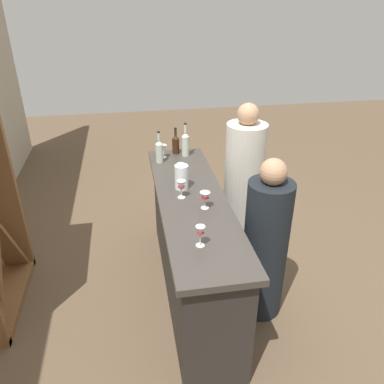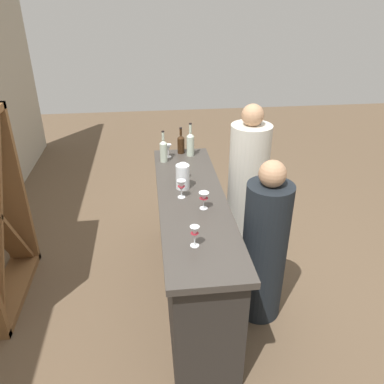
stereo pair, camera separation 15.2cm
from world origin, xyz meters
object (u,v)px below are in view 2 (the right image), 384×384
at_px(wine_glass_near_left, 204,197).
at_px(wine_glass_near_right, 195,232).
at_px(wine_bottle_leftmost_clear_pale, 164,150).
at_px(wine_bottle_center_amber_brown, 181,144).
at_px(wine_glass_far_left, 181,186).
at_px(water_pitcher, 183,177).
at_px(wine_bottle_second_left_clear_pale, 190,143).
at_px(wine_glass_far_center, 168,148).
at_px(person_center_guest, 247,189).
at_px(wine_glass_near_center, 183,168).
at_px(person_left_guest, 264,249).

relative_size(wine_glass_near_left, wine_glass_near_right, 0.92).
xyz_separation_m(wine_bottle_leftmost_clear_pale, wine_bottle_center_amber_brown, (0.20, -0.19, -0.02)).
bearing_deg(wine_glass_near_left, wine_glass_far_left, 37.66).
distance_m(wine_bottle_leftmost_clear_pale, wine_bottle_center_amber_brown, 0.27).
xyz_separation_m(wine_glass_near_right, water_pitcher, (0.84, -0.00, -0.00)).
distance_m(wine_bottle_second_left_clear_pale, wine_glass_far_center, 0.23).
xyz_separation_m(wine_bottle_leftmost_clear_pale, wine_glass_far_left, (-0.75, -0.10, -0.02)).
bearing_deg(person_center_guest, wine_glass_near_center, 12.08).
height_order(wine_bottle_second_left_clear_pale, person_left_guest, person_left_guest).
xyz_separation_m(wine_glass_far_left, person_left_guest, (-0.33, -0.63, -0.43)).
height_order(wine_glass_near_center, person_center_guest, person_center_guest).
xyz_separation_m(wine_glass_far_left, water_pitcher, (0.17, -0.03, 0.00)).
bearing_deg(wine_glass_far_left, wine_bottle_center_amber_brown, -4.92).
height_order(wine_bottle_second_left_clear_pale, wine_glass_near_center, wine_bottle_second_left_clear_pale).
xyz_separation_m(wine_glass_near_right, wine_glass_far_left, (0.68, 0.02, -0.00)).
height_order(wine_bottle_second_left_clear_pale, wine_glass_near_left, wine_bottle_second_left_clear_pale).
bearing_deg(wine_glass_far_center, water_pitcher, -173.45).
height_order(wine_bottle_center_amber_brown, wine_glass_far_center, wine_bottle_center_amber_brown).
bearing_deg(person_center_guest, wine_glass_far_left, 32.31).
bearing_deg(wine_glass_near_center, wine_glass_far_center, 10.84).
relative_size(wine_bottle_second_left_clear_pale, wine_glass_far_center, 2.51).
height_order(wine_bottle_center_amber_brown, water_pitcher, wine_bottle_center_amber_brown).
distance_m(wine_glass_near_center, wine_glass_near_right, 1.02).
distance_m(wine_glass_near_left, wine_glass_far_left, 0.25).
distance_m(wine_bottle_second_left_clear_pale, water_pitcher, 0.73).
height_order(wine_glass_near_left, wine_glass_far_left, wine_glass_far_left).
distance_m(wine_bottle_center_amber_brown, person_left_guest, 1.46).
distance_m(wine_bottle_center_amber_brown, wine_glass_near_left, 1.15).
bearing_deg(wine_bottle_leftmost_clear_pale, water_pitcher, -167.59).
bearing_deg(water_pitcher, wine_bottle_leftmost_clear_pale, 12.41).
bearing_deg(wine_bottle_second_left_clear_pale, wine_glass_far_left, 168.83).
distance_m(wine_glass_far_left, water_pitcher, 0.17).
bearing_deg(wine_glass_near_center, wine_bottle_leftmost_clear_pale, 19.89).
relative_size(wine_glass_near_left, wine_glass_near_center, 0.92).
bearing_deg(wine_bottle_second_left_clear_pale, wine_bottle_leftmost_clear_pale, 114.13).
distance_m(wine_glass_far_center, person_center_guest, 0.89).
height_order(wine_glass_far_center, person_center_guest, person_center_guest).
height_order(wine_glass_far_center, person_left_guest, person_left_guest).
xyz_separation_m(wine_bottle_second_left_clear_pale, wine_glass_near_right, (-1.55, 0.15, -0.02)).
bearing_deg(person_left_guest, wine_glass_near_left, -8.49).
bearing_deg(wine_glass_far_left, person_center_guest, -51.46).
distance_m(wine_bottle_center_amber_brown, water_pitcher, 0.79).
bearing_deg(wine_glass_near_center, wine_glass_near_left, -168.74).
bearing_deg(person_center_guest, wine_glass_far_center, -27.68).
xyz_separation_m(wine_glass_near_left, wine_glass_near_center, (0.54, 0.11, 0.01)).
height_order(wine_bottle_leftmost_clear_pale, wine_bottle_center_amber_brown, wine_bottle_leftmost_clear_pale).
xyz_separation_m(wine_bottle_second_left_clear_pale, water_pitcher, (-0.71, 0.15, -0.02)).
distance_m(wine_bottle_center_amber_brown, person_center_guest, 0.82).
bearing_deg(wine_glass_near_center, water_pitcher, 173.86).
height_order(wine_bottle_leftmost_clear_pale, wine_bottle_second_left_clear_pale, wine_bottle_second_left_clear_pale).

